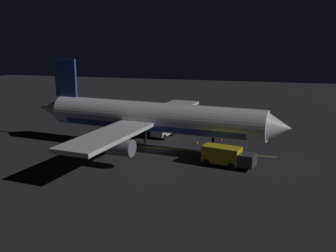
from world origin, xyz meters
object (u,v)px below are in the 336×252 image
Objects in this scene: ground_crew_worker at (212,157)px; traffic_cone_under_wing at (216,149)px; baggage_truck at (226,157)px; traffic_cone_near_left at (221,139)px; traffic_cone_far at (177,151)px; traffic_cone_near_right at (197,142)px; catering_truck at (165,129)px; airliner at (150,118)px.

traffic_cone_under_wing is (-6.17, -0.34, -0.64)m from ground_crew_worker.
baggage_truck is at bearing 18.33° from traffic_cone_under_wing.
traffic_cone_near_left is 9.47m from traffic_cone_far.
traffic_cone_under_wing is at bearing -161.67° from baggage_truck.
traffic_cone_under_wing is 5.50m from traffic_cone_far.
traffic_cone_under_wing is (2.62, 3.13, 0.00)m from traffic_cone_near_right.
traffic_cone_far is (8.48, 4.07, -0.96)m from catering_truck.
baggage_truck is 1.95m from ground_crew_worker.
baggage_truck is 16.72m from catering_truck.
catering_truck reaches higher than traffic_cone_far.
catering_truck is at bearing -119.31° from traffic_cone_near_right.
catering_truck is 11.87× the size of traffic_cone_near_right.
traffic_cone_near_right and traffic_cone_far have the same top height.
traffic_cone_near_right is (3.25, 5.79, -0.96)m from catering_truck.
baggage_truck reaches higher than traffic_cone_under_wing.
airliner is at bearing -53.19° from traffic_cone_near_right.
traffic_cone_near_right is at bearing 161.87° from traffic_cone_far.
airliner is at bearing -0.38° from catering_truck.
traffic_cone_far is (2.61, -4.84, 0.00)m from traffic_cone_under_wing.
traffic_cone_under_wing is at bearing 101.06° from airliner.
traffic_cone_near_right is 4.08m from traffic_cone_under_wing.
catering_truck is at bearing -92.44° from traffic_cone_near_left.
baggage_truck reaches higher than catering_truck.
traffic_cone_near_left is (-12.11, -2.13, -1.02)m from baggage_truck.
ground_crew_worker is (12.04, 9.26, -0.32)m from catering_truck.
ground_crew_worker is 3.16× the size of traffic_cone_under_wing.
baggage_truck is 12.13× the size of traffic_cone_near_left.
airliner is 68.93× the size of traffic_cone_far.
catering_truck is 9.46m from traffic_cone_far.
traffic_cone_near_left is at bearing 179.35° from traffic_cone_under_wing.
airliner is at bearing -51.29° from traffic_cone_near_left.
traffic_cone_near_left and traffic_cone_near_right have the same top height.
ground_crew_worker is (4.42, 9.31, -3.58)m from airliner.
traffic_cone_near_right is at bearing -48.05° from traffic_cone_near_left.
ground_crew_worker is at bearing 21.53° from traffic_cone_near_right.
ground_crew_worker is 6.32m from traffic_cone_far.
ground_crew_worker is (-0.46, -1.86, -0.39)m from baggage_truck.
catering_truck is at bearing -138.36° from baggage_truck.
traffic_cone_far is (8.10, -4.90, 0.00)m from traffic_cone_near_left.
catering_truck reaches higher than traffic_cone_near_left.
airliner reaches higher than traffic_cone_under_wing.
baggage_truck is at bearing 9.99° from traffic_cone_near_left.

